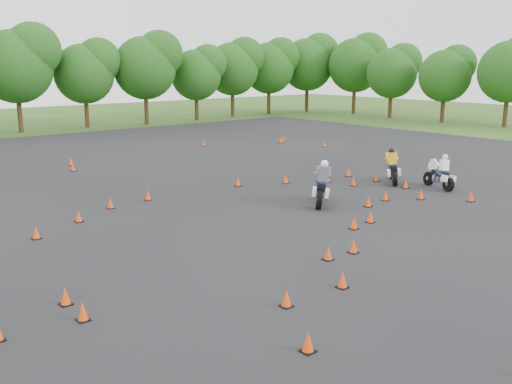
# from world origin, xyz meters

# --- Properties ---
(ground) EXTENTS (140.00, 140.00, 0.00)m
(ground) POSITION_xyz_m (0.00, 0.00, 0.00)
(ground) COLOR #2D5119
(ground) RESTS_ON ground
(asphalt_pad) EXTENTS (62.00, 62.00, 0.00)m
(asphalt_pad) POSITION_xyz_m (0.00, 6.00, 0.01)
(asphalt_pad) COLOR black
(asphalt_pad) RESTS_ON ground
(treeline) EXTENTS (87.36, 32.59, 10.52)m
(treeline) POSITION_xyz_m (4.92, 34.92, 4.57)
(treeline) COLOR #1E4A15
(treeline) RESTS_ON ground
(traffic_cones) EXTENTS (36.94, 32.84, 0.45)m
(traffic_cones) POSITION_xyz_m (-0.31, 5.67, 0.23)
(traffic_cones) COLOR #E24109
(traffic_cones) RESTS_ON asphalt_pad
(rider_grey) EXTENTS (2.45, 2.38, 2.02)m
(rider_grey) POSITION_xyz_m (3.96, 4.41, 1.01)
(rider_grey) COLOR #494A52
(rider_grey) RESTS_ON ground
(rider_yellow) EXTENTS (2.32, 2.19, 1.89)m
(rider_yellow) POSITION_xyz_m (10.36, 5.16, 0.95)
(rider_yellow) COLOR gold
(rider_yellow) RESTS_ON ground
(rider_white) EXTENTS (1.44, 2.35, 1.74)m
(rider_white) POSITION_xyz_m (10.89, 2.90, 0.87)
(rider_white) COLOR white
(rider_white) RESTS_ON ground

